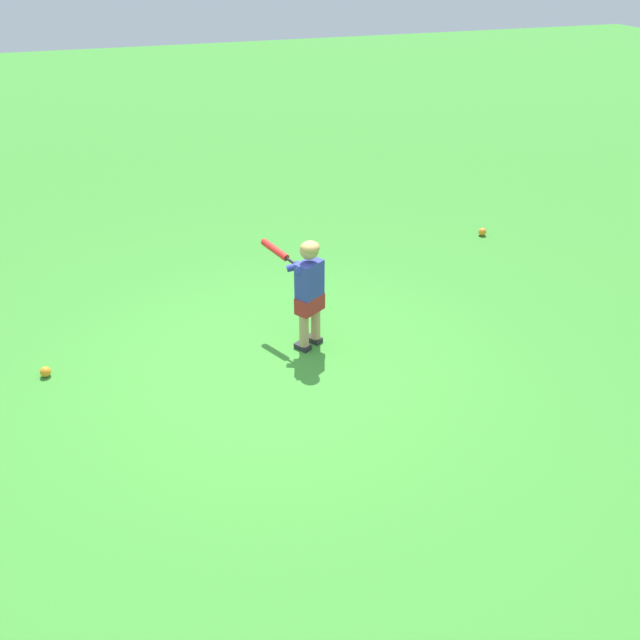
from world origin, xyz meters
TOP-DOWN VIEW (x-y plane):
  - ground_plane at (0.00, 0.00)m, footprint 40.00×40.00m
  - child_batter at (-0.39, -0.37)m, footprint 0.45×0.75m
  - play_ball_by_bucket at (-3.33, -2.19)m, footprint 0.10×0.10m
  - play_ball_midfield at (1.98, -0.61)m, footprint 0.10×0.10m

SIDE VIEW (x-z plane):
  - ground_plane at x=0.00m, z-range 0.00..0.00m
  - play_ball_midfield at x=1.98m, z-range 0.00..0.10m
  - play_ball_by_bucket at x=-3.33m, z-range 0.00..0.10m
  - child_batter at x=-0.39m, z-range 0.11..1.19m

